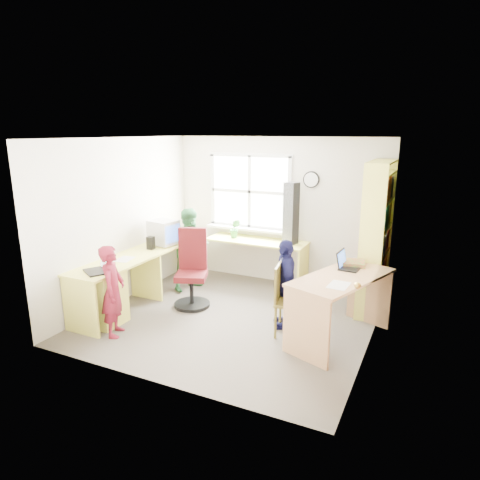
{
  "coord_description": "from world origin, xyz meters",
  "views": [
    {
      "loc": [
        2.4,
        -4.82,
        2.49
      ],
      "look_at": [
        0.0,
        0.25,
        1.05
      ],
      "focal_mm": 32.0,
      "sensor_mm": 36.0,
      "label": 1
    }
  ],
  "objects": [
    {
      "name": "swivel_chair",
      "position": [
        -0.75,
        0.21,
        0.48
      ],
      "size": [
        0.68,
        0.68,
        1.12
      ],
      "rotation": [
        0.0,
        0.0,
        0.39
      ],
      "color": "black",
      "rests_on": "ground"
    },
    {
      "name": "game_box",
      "position": [
        1.49,
        0.51,
        0.85
      ],
      "size": [
        0.32,
        0.32,
        0.05
      ],
      "rotation": [
        0.0,
        0.0,
        0.19
      ],
      "color": "red",
      "rests_on": "right_desk"
    },
    {
      "name": "bookshelf",
      "position": [
        1.65,
        1.19,
        1.0
      ],
      "size": [
        0.3,
        1.02,
        2.1
      ],
      "color": "#FFFA65",
      "rests_on": "ground"
    },
    {
      "name": "person_navy",
      "position": [
        0.71,
        0.1,
        0.58
      ],
      "size": [
        0.53,
        0.74,
        1.17
      ],
      "primitive_type": "imported",
      "rotation": [
        0.0,
        0.0,
        -1.17
      ],
      "color": "#161746",
      "rests_on": "ground"
    },
    {
      "name": "speaker_a",
      "position": [
        -1.48,
        0.23,
        0.85
      ],
      "size": [
        0.1,
        0.1,
        0.19
      ],
      "rotation": [
        0.0,
        0.0,
        0.05
      ],
      "color": "black",
      "rests_on": "l_desk"
    },
    {
      "name": "crt_monitor",
      "position": [
        -1.46,
        0.53,
        0.95
      ],
      "size": [
        0.45,
        0.41,
        0.39
      ],
      "rotation": [
        0.0,
        0.0,
        -0.17
      ],
      "color": "silver",
      "rests_on": "l_desk"
    },
    {
      "name": "person_green",
      "position": [
        -1.1,
        0.77,
        0.66
      ],
      "size": [
        0.68,
        0.77,
        1.32
      ],
      "primitive_type": "imported",
      "rotation": [
        0.0,
        0.0,
        1.24
      ],
      "color": "#2E743D",
      "rests_on": "ground"
    },
    {
      "name": "right_desk",
      "position": [
        1.45,
        0.02,
        0.6
      ],
      "size": [
        1.1,
        1.56,
        0.82
      ],
      "rotation": [
        0.0,
        0.0,
        -0.34
      ],
      "color": "tan",
      "rests_on": "ground"
    },
    {
      "name": "room",
      "position": [
        0.01,
        0.1,
        1.22
      ],
      "size": [
        3.64,
        3.44,
        2.44
      ],
      "color": "#4D463C",
      "rests_on": "ground"
    },
    {
      "name": "potted_plant",
      "position": [
        -0.64,
        1.4,
        0.91
      ],
      "size": [
        0.21,
        0.18,
        0.32
      ],
      "primitive_type": "imported",
      "rotation": [
        0.0,
        0.0,
        0.27
      ],
      "color": "#29672E",
      "rests_on": "l_desk"
    },
    {
      "name": "laptop_left",
      "position": [
        -1.42,
        -0.91,
        0.81
      ],
      "size": [
        0.44,
        0.42,
        0.23
      ],
      "rotation": [
        0.0,
        0.0,
        -0.54
      ],
      "color": "black",
      "rests_on": "l_desk"
    },
    {
      "name": "l_desk",
      "position": [
        -1.31,
        -0.28,
        0.46
      ],
      "size": [
        2.38,
        2.95,
        0.75
      ],
      "color": "#FFFA65",
      "rests_on": "ground"
    },
    {
      "name": "laptop_right",
      "position": [
        1.43,
        0.35,
        0.87
      ],
      "size": [
        0.29,
        0.33,
        0.22
      ],
      "rotation": [
        0.0,
        0.0,
        1.49
      ],
      "color": "black",
      "rests_on": "right_desk"
    },
    {
      "name": "paper_b",
      "position": [
        1.48,
        -0.31,
        0.82
      ],
      "size": [
        0.23,
        0.31,
        0.0
      ],
      "rotation": [
        0.0,
        0.0,
        -0.07
      ],
      "color": "silver",
      "rests_on": "right_desk"
    },
    {
      "name": "speaker_b",
      "position": [
        -1.52,
        0.91,
        0.84
      ],
      "size": [
        0.09,
        0.09,
        0.18
      ],
      "rotation": [
        0.0,
        0.0,
        -0.01
      ],
      "color": "black",
      "rests_on": "l_desk"
    },
    {
      "name": "paper_a",
      "position": [
        -1.49,
        -0.36,
        0.75
      ],
      "size": [
        0.25,
        0.32,
        0.0
      ],
      "rotation": [
        0.0,
        0.0,
        0.18
      ],
      "color": "silver",
      "rests_on": "l_desk"
    },
    {
      "name": "wooden_chair",
      "position": [
        0.8,
        -0.1,
        0.49
      ],
      "size": [
        0.45,
        0.45,
        0.9
      ],
      "rotation": [
        0.0,
        0.0,
        0.18
      ],
      "color": "brown",
      "rests_on": "ground"
    },
    {
      "name": "cd_tower",
      "position": [
        0.32,
        1.44,
        1.24
      ],
      "size": [
        0.24,
        0.23,
        0.97
      ],
      "rotation": [
        0.0,
        0.0,
        -0.33
      ],
      "color": "black",
      "rests_on": "l_desk"
    },
    {
      "name": "person_red",
      "position": [
        -1.12,
        -1.04,
        0.58
      ],
      "size": [
        0.43,
        0.5,
        1.16
      ],
      "primitive_type": "imported",
      "rotation": [
        0.0,
        0.0,
        2.01
      ],
      "color": "maroon",
      "rests_on": "ground"
    }
  ]
}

